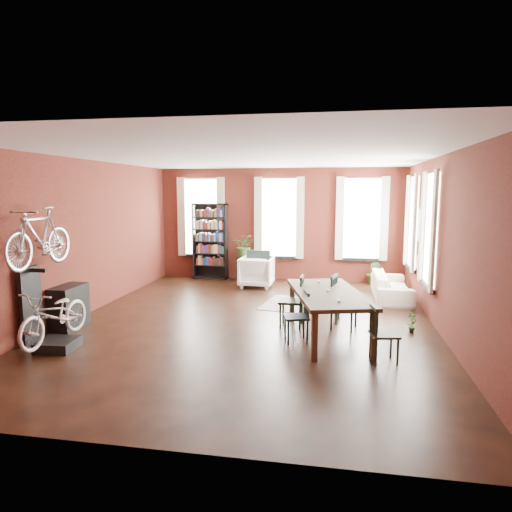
% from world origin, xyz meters
% --- Properties ---
extents(room, '(9.00, 9.04, 3.22)m').
position_xyz_m(room, '(0.25, 0.62, 2.14)').
color(room, black).
rests_on(room, ground).
extents(dining_table, '(1.65, 2.59, 0.82)m').
position_xyz_m(dining_table, '(1.51, -0.63, 0.41)').
color(dining_table, '#463B2A').
rests_on(dining_table, ground).
extents(dining_chair_a, '(0.49, 0.49, 0.87)m').
position_xyz_m(dining_chair_a, '(0.99, -0.96, 0.43)').
color(dining_chair_a, '#183434').
rests_on(dining_chair_a, ground).
extents(dining_chair_b, '(0.47, 0.47, 0.98)m').
position_xyz_m(dining_chair_b, '(0.82, -0.09, 0.49)').
color(dining_chair_b, black).
rests_on(dining_chair_b, ground).
extents(dining_chair_c, '(0.46, 0.46, 0.86)m').
position_xyz_m(dining_chair_c, '(2.37, -1.66, 0.43)').
color(dining_chair_c, '#21301C').
rests_on(dining_chair_c, ground).
extents(dining_chair_d, '(0.56, 0.56, 1.00)m').
position_xyz_m(dining_chair_d, '(1.80, -0.07, 0.50)').
color(dining_chair_d, '#193736').
rests_on(dining_chair_d, ground).
extents(bookshelf, '(1.00, 0.32, 2.20)m').
position_xyz_m(bookshelf, '(-2.00, 4.30, 1.10)').
color(bookshelf, black).
rests_on(bookshelf, ground).
extents(white_armchair, '(0.87, 0.82, 0.89)m').
position_xyz_m(white_armchair, '(-0.47, 3.38, 0.44)').
color(white_armchair, white).
rests_on(white_armchair, ground).
extents(cream_sofa, '(0.61, 2.08, 0.81)m').
position_xyz_m(cream_sofa, '(2.95, 2.60, 0.41)').
color(cream_sofa, beige).
rests_on(cream_sofa, ground).
extents(striped_rug, '(1.15, 1.60, 0.01)m').
position_xyz_m(striped_rug, '(0.52, 1.64, 0.01)').
color(striped_rug, black).
rests_on(striped_rug, ground).
extents(bike_trainer, '(0.61, 0.61, 0.16)m').
position_xyz_m(bike_trainer, '(-2.78, -2.05, 0.08)').
color(bike_trainer, black).
rests_on(bike_trainer, ground).
extents(bike_wall_rack, '(0.16, 0.60, 1.30)m').
position_xyz_m(bike_wall_rack, '(-3.40, -1.80, 0.65)').
color(bike_wall_rack, black).
rests_on(bike_wall_rack, ground).
extents(console_table, '(0.40, 0.80, 0.80)m').
position_xyz_m(console_table, '(-3.28, -0.90, 0.40)').
color(console_table, black).
rests_on(console_table, ground).
extents(plant_stand, '(0.43, 0.43, 0.67)m').
position_xyz_m(plant_stand, '(-0.96, 4.14, 0.34)').
color(plant_stand, black).
rests_on(plant_stand, ground).
extents(plant_by_sofa, '(0.50, 0.71, 0.29)m').
position_xyz_m(plant_by_sofa, '(2.64, 4.24, 0.14)').
color(plant_by_sofa, '#386227').
rests_on(plant_by_sofa, ground).
extents(plant_small, '(0.39, 0.43, 0.14)m').
position_xyz_m(plant_small, '(3.01, -0.10, 0.07)').
color(plant_small, '#2F5B24').
rests_on(plant_small, ground).
extents(bicycle_floor, '(0.61, 0.88, 1.61)m').
position_xyz_m(bicycle_floor, '(-2.76, -2.08, 0.97)').
color(bicycle_floor, beige).
rests_on(bicycle_floor, bike_trainer).
extents(bicycle_hung, '(0.47, 1.00, 1.66)m').
position_xyz_m(bicycle_hung, '(-3.15, -1.80, 2.13)').
color(bicycle_hung, '#A5A8AD').
rests_on(bicycle_hung, bike_wall_rack).
extents(plant_on_stand, '(0.62, 0.69, 0.53)m').
position_xyz_m(plant_on_stand, '(-0.95, 4.14, 0.93)').
color(plant_on_stand, '#375E25').
rests_on(plant_on_stand, plant_stand).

